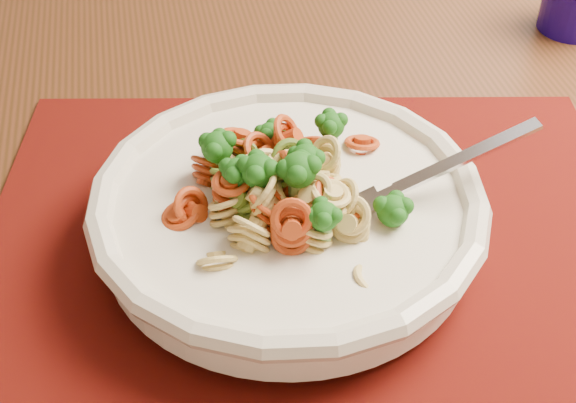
# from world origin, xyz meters

# --- Properties ---
(dining_table) EXTENTS (1.60, 1.27, 0.73)m
(dining_table) POSITION_xyz_m (-0.63, -0.71, 0.63)
(dining_table) COLOR #502816
(dining_table) RESTS_ON ground
(placemat) EXTENTS (0.53, 0.43, 0.00)m
(placemat) POSITION_xyz_m (-0.61, -0.80, 0.73)
(placemat) COLOR #501103
(placemat) RESTS_ON dining_table
(pasta_bowl) EXTENTS (0.29, 0.29, 0.05)m
(pasta_bowl) POSITION_xyz_m (-0.63, -0.80, 0.77)
(pasta_bowl) COLOR silver
(pasta_bowl) RESTS_ON placemat
(pasta_broccoli_heap) EXTENTS (0.24, 0.24, 0.06)m
(pasta_broccoli_heap) POSITION_xyz_m (-0.63, -0.80, 0.78)
(pasta_broccoli_heap) COLOR tan
(pasta_broccoli_heap) RESTS_ON pasta_bowl
(fork) EXTENTS (0.18, 0.09, 0.08)m
(fork) POSITION_xyz_m (-0.58, -0.81, 0.78)
(fork) COLOR silver
(fork) RESTS_ON pasta_bowl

